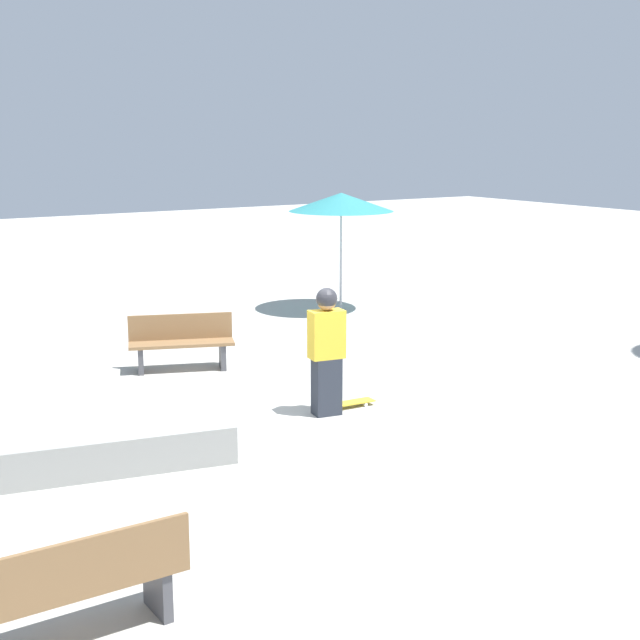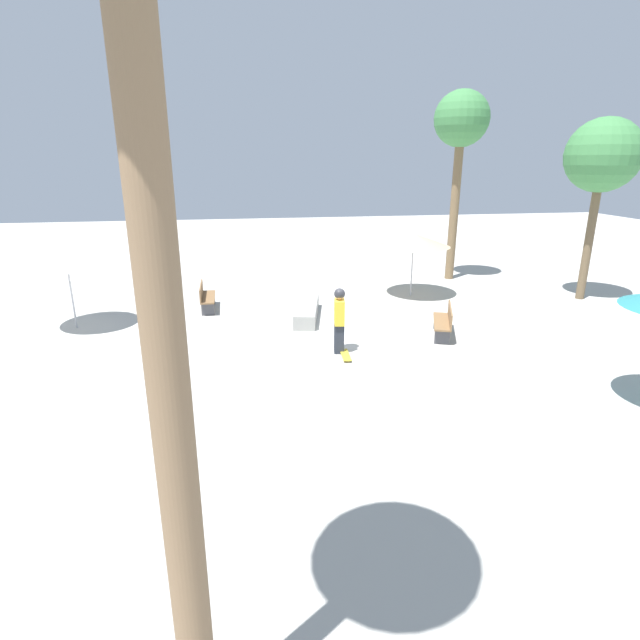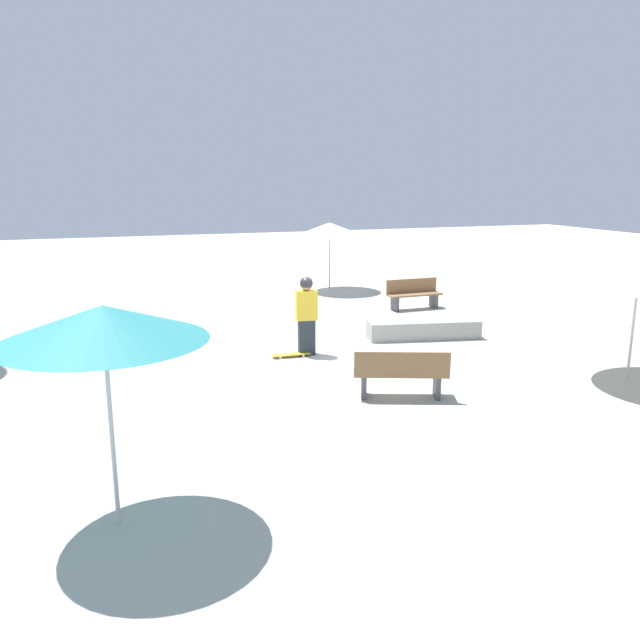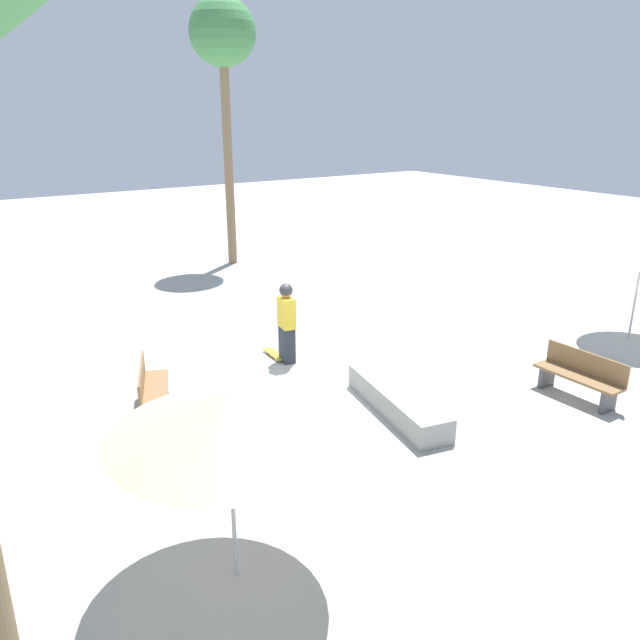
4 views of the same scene
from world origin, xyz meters
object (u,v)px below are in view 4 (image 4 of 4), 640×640
object	(u,v)px
concrete_ledge	(397,401)
bench_near	(580,376)
skater_main	(287,320)
skateboard	(274,354)
shade_umbrella_tan	(228,415)
palm_tree_left	(223,40)
bench_far	(151,390)

from	to	relation	value
concrete_ledge	bench_near	bearing A→B (deg)	-23.80
skater_main	concrete_ledge	world-z (taller)	skater_main
skateboard	shade_umbrella_tan	distance (m)	6.77
shade_umbrella_tan	palm_tree_left	world-z (taller)	palm_tree_left
concrete_ledge	shade_umbrella_tan	xyz separation A→B (m)	(-4.08, -2.01, 1.79)
skater_main	skateboard	world-z (taller)	skater_main
concrete_ledge	shade_umbrella_tan	size ratio (longest dim) A/B	1.05
shade_umbrella_tan	concrete_ledge	bearing A→B (deg)	26.25
bench_far	skateboard	bearing A→B (deg)	130.10
concrete_ledge	bench_near	distance (m)	3.40
skater_main	palm_tree_left	distance (m)	10.81
skater_main	bench_near	xyz separation A→B (m)	(3.50, -4.38, -0.48)
skater_main	shade_umbrella_tan	bearing A→B (deg)	152.77
concrete_ledge	palm_tree_left	distance (m)	13.55
concrete_ledge	shade_umbrella_tan	bearing A→B (deg)	-153.75
concrete_ledge	bench_near	size ratio (longest dim) A/B	1.67
skater_main	bench_near	size ratio (longest dim) A/B	1.04
skateboard	bench_near	xyz separation A→B (m)	(3.59, -4.75, 0.37)
skater_main	skateboard	xyz separation A→B (m)	(-0.09, 0.38, -0.84)
bench_near	shade_umbrella_tan	size ratio (longest dim) A/B	0.63
skater_main	skateboard	bearing A→B (deg)	22.37
skateboard	shade_umbrella_tan	size ratio (longest dim) A/B	0.32
palm_tree_left	skateboard	bearing A→B (deg)	-110.52
bench_far	shade_umbrella_tan	size ratio (longest dim) A/B	0.65
bench_near	palm_tree_left	xyz separation A→B (m)	(-0.55, 12.86, 6.49)
skateboard	palm_tree_left	size ratio (longest dim) A/B	0.10
concrete_ledge	bench_far	distance (m)	4.21
skateboard	bench_near	bearing A→B (deg)	-139.20
skater_main	concrete_ledge	size ratio (longest dim) A/B	0.62
concrete_ledge	bench_far	world-z (taller)	bench_far
bench_near	shade_umbrella_tan	distance (m)	7.38
skateboard	concrete_ledge	world-z (taller)	concrete_ledge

